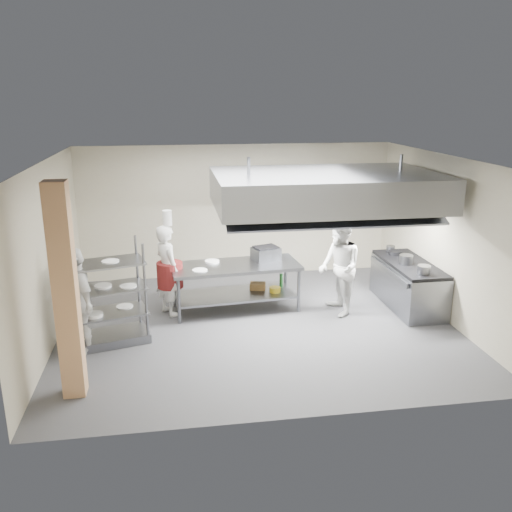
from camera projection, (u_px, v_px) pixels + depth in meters
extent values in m
plane|color=#29292B|center=(258.00, 326.00, 9.86)|extent=(7.00, 7.00, 0.00)
plane|color=silver|center=(258.00, 159.00, 9.00)|extent=(7.00, 7.00, 0.00)
plane|color=tan|center=(237.00, 211.00, 12.27)|extent=(7.00, 0.00, 7.00)
plane|color=tan|center=(48.00, 255.00, 8.91)|extent=(0.00, 6.00, 6.00)
plane|color=tan|center=(446.00, 238.00, 9.95)|extent=(0.00, 6.00, 6.00)
cube|color=tan|center=(66.00, 293.00, 7.20)|extent=(0.30, 0.30, 3.00)
cube|color=gray|center=(326.00, 189.00, 9.75)|extent=(4.00, 2.50, 0.60)
cube|color=white|center=(276.00, 208.00, 9.70)|extent=(1.60, 0.12, 0.04)
cube|color=white|center=(372.00, 205.00, 9.97)|extent=(1.60, 0.12, 0.04)
cube|color=gray|center=(316.00, 210.00, 12.39)|extent=(1.50, 0.28, 0.04)
cube|color=gray|center=(235.00, 266.00, 10.38)|extent=(2.53, 1.23, 0.06)
cube|color=slate|center=(236.00, 294.00, 10.55)|extent=(2.33, 1.11, 0.04)
cube|color=slate|center=(408.00, 286.00, 10.67)|extent=(0.80, 2.00, 0.84)
cube|color=black|center=(410.00, 264.00, 10.54)|extent=(0.78, 1.96, 0.06)
imported|color=silver|center=(167.00, 270.00, 10.17)|extent=(0.67, 0.76, 1.75)
imported|color=white|center=(339.00, 267.00, 10.15)|extent=(0.74, 0.93, 1.85)
imported|color=white|center=(78.00, 301.00, 8.63)|extent=(0.86, 1.11, 1.76)
cube|color=slate|center=(266.00, 254.00, 10.65)|extent=(0.60, 0.53, 0.25)
cube|color=brown|center=(258.00, 286.00, 10.76)|extent=(0.35, 0.28, 0.13)
cylinder|color=slate|center=(406.00, 259.00, 10.43)|extent=(0.26, 0.26, 0.18)
cylinder|color=white|center=(111.00, 311.00, 9.07)|extent=(0.28, 0.28, 0.05)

